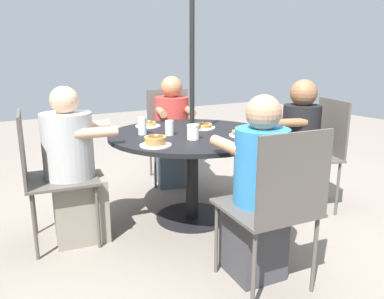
{
  "coord_description": "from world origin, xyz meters",
  "views": [
    {
      "loc": [
        -2.49,
        1.49,
        1.32
      ],
      "look_at": [
        0.0,
        0.0,
        0.59
      ],
      "focal_mm": 35.0,
      "sensor_mm": 36.0,
      "label": 1
    }
  ],
  "objects_px": {
    "patio_chair_east": "(317,147)",
    "diner_west": "(74,173)",
    "diner_east": "(297,151)",
    "pancake_plate_a": "(202,126)",
    "syrup_bottle": "(265,133)",
    "patio_chair_west": "(46,170)",
    "patio_table": "(192,147)",
    "diner_north": "(257,196)",
    "diner_south": "(173,136)",
    "pancake_plate_d": "(155,142)",
    "drinking_glass_a": "(169,128)",
    "pancake_plate_b": "(243,134)",
    "drinking_glass_b": "(142,126)",
    "pancake_plate_c": "(148,125)",
    "coffee_cup": "(193,132)",
    "patio_chair_north": "(277,201)",
    "patio_chair_south": "(170,129)"
  },
  "relations": [
    {
      "from": "patio_chair_east",
      "to": "diner_west",
      "type": "relative_size",
      "value": 0.85
    },
    {
      "from": "pancake_plate_a",
      "to": "coffee_cup",
      "type": "height_order",
      "value": "coffee_cup"
    },
    {
      "from": "patio_table",
      "to": "drinking_glass_b",
      "type": "height_order",
      "value": "drinking_glass_b"
    },
    {
      "from": "diner_west",
      "to": "pancake_plate_b",
      "type": "xyz_separation_m",
      "value": [
        -0.42,
        -1.18,
        0.23
      ]
    },
    {
      "from": "diner_south",
      "to": "drinking_glass_a",
      "type": "height_order",
      "value": "diner_south"
    },
    {
      "from": "patio_chair_west",
      "to": "drinking_glass_b",
      "type": "relative_size",
      "value": 7.14
    },
    {
      "from": "patio_table",
      "to": "diner_east",
      "type": "relative_size",
      "value": 1.16
    },
    {
      "from": "pancake_plate_b",
      "to": "pancake_plate_c",
      "type": "bearing_deg",
      "value": 32.29
    },
    {
      "from": "diner_east",
      "to": "pancake_plate_a",
      "type": "height_order",
      "value": "diner_east"
    },
    {
      "from": "syrup_bottle",
      "to": "coffee_cup",
      "type": "xyz_separation_m",
      "value": [
        0.29,
        0.43,
        0.0
      ]
    },
    {
      "from": "patio_table",
      "to": "drinking_glass_a",
      "type": "distance_m",
      "value": 0.26
    },
    {
      "from": "diner_east",
      "to": "pancake_plate_b",
      "type": "bearing_deg",
      "value": 108.91
    },
    {
      "from": "diner_west",
      "to": "drinking_glass_b",
      "type": "distance_m",
      "value": 0.61
    },
    {
      "from": "pancake_plate_d",
      "to": "drinking_glass_b",
      "type": "bearing_deg",
      "value": -11.08
    },
    {
      "from": "diner_south",
      "to": "drinking_glass_a",
      "type": "relative_size",
      "value": 9.77
    },
    {
      "from": "syrup_bottle",
      "to": "pancake_plate_d",
      "type": "bearing_deg",
      "value": 72.04
    },
    {
      "from": "diner_north",
      "to": "diner_south",
      "type": "bearing_deg",
      "value": 83.97
    },
    {
      "from": "patio_table",
      "to": "diner_north",
      "type": "bearing_deg",
      "value": 173.82
    },
    {
      "from": "diner_south",
      "to": "pancake_plate_b",
      "type": "distance_m",
      "value": 1.19
    },
    {
      "from": "pancake_plate_c",
      "to": "drinking_glass_b",
      "type": "relative_size",
      "value": 1.6
    },
    {
      "from": "patio_chair_east",
      "to": "pancake_plate_c",
      "type": "xyz_separation_m",
      "value": [
        0.79,
        1.23,
        0.19
      ]
    },
    {
      "from": "coffee_cup",
      "to": "drinking_glass_a",
      "type": "distance_m",
      "value": 0.23
    },
    {
      "from": "patio_table",
      "to": "patio_chair_south",
      "type": "distance_m",
      "value": 1.1
    },
    {
      "from": "diner_east",
      "to": "pancake_plate_c",
      "type": "bearing_deg",
      "value": 74.2
    },
    {
      "from": "patio_chair_west",
      "to": "patio_table",
      "type": "bearing_deg",
      "value": 90.0
    },
    {
      "from": "patio_table",
      "to": "diner_north",
      "type": "height_order",
      "value": "diner_north"
    },
    {
      "from": "diner_east",
      "to": "drinking_glass_a",
      "type": "bearing_deg",
      "value": 92.31
    },
    {
      "from": "diner_west",
      "to": "syrup_bottle",
      "type": "xyz_separation_m",
      "value": [
        -0.61,
        -1.22,
        0.27
      ]
    },
    {
      "from": "coffee_cup",
      "to": "drinking_glass_b",
      "type": "distance_m",
      "value": 0.43
    },
    {
      "from": "pancake_plate_a",
      "to": "drinking_glass_b",
      "type": "relative_size",
      "value": 1.6
    },
    {
      "from": "diner_west",
      "to": "syrup_bottle",
      "type": "relative_size",
      "value": 7.96
    },
    {
      "from": "diner_north",
      "to": "patio_chair_west",
      "type": "bearing_deg",
      "value": 139.31
    },
    {
      "from": "patio_table",
      "to": "drinking_glass_b",
      "type": "bearing_deg",
      "value": 67.72
    },
    {
      "from": "patio_chair_north",
      "to": "patio_chair_south",
      "type": "relative_size",
      "value": 1.0
    },
    {
      "from": "diner_east",
      "to": "pancake_plate_c",
      "type": "distance_m",
      "value": 1.3
    },
    {
      "from": "coffee_cup",
      "to": "patio_chair_east",
      "type": "bearing_deg",
      "value": -97.57
    },
    {
      "from": "patio_chair_south",
      "to": "pancake_plate_d",
      "type": "height_order",
      "value": "patio_chair_south"
    },
    {
      "from": "diner_east",
      "to": "patio_chair_south",
      "type": "relative_size",
      "value": 1.18
    },
    {
      "from": "diner_east",
      "to": "diner_south",
      "type": "height_order",
      "value": "diner_east"
    },
    {
      "from": "diner_east",
      "to": "diner_west",
      "type": "xyz_separation_m",
      "value": [
        0.42,
        1.77,
        -0.02
      ]
    },
    {
      "from": "patio_table",
      "to": "syrup_bottle",
      "type": "height_order",
      "value": "syrup_bottle"
    },
    {
      "from": "pancake_plate_b",
      "to": "pancake_plate_a",
      "type": "bearing_deg",
      "value": 13.52
    },
    {
      "from": "patio_chair_north",
      "to": "pancake_plate_d",
      "type": "relative_size",
      "value": 4.45
    },
    {
      "from": "diner_north",
      "to": "diner_south",
      "type": "relative_size",
      "value": 1.0
    },
    {
      "from": "patio_chair_west",
      "to": "drinking_glass_b",
      "type": "distance_m",
      "value": 0.77
    },
    {
      "from": "pancake_plate_c",
      "to": "diner_south",
      "type": "bearing_deg",
      "value": -47.29
    },
    {
      "from": "patio_table",
      "to": "drinking_glass_a",
      "type": "bearing_deg",
      "value": 84.5
    },
    {
      "from": "pancake_plate_a",
      "to": "pancake_plate_b",
      "type": "relative_size",
      "value": 1.0
    },
    {
      "from": "diner_west",
      "to": "patio_chair_south",
      "type": "bearing_deg",
      "value": 134.14
    },
    {
      "from": "pancake_plate_b",
      "to": "pancake_plate_d",
      "type": "xyz_separation_m",
      "value": [
        0.05,
        0.71,
        0.01
      ]
    }
  ]
}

